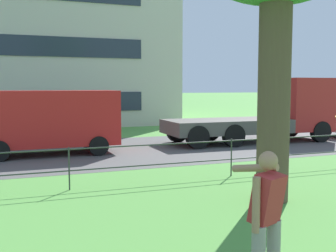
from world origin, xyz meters
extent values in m
cube|color=#565454|center=(0.00, 16.61, 0.00)|extent=(80.00, 7.42, 0.01)
cylinder|color=#333833|center=(0.00, 11.17, 0.50)|extent=(0.04, 0.04, 1.00)
cylinder|color=#333833|center=(4.26, 11.17, 0.50)|extent=(0.04, 0.04, 1.00)
cylinder|color=#333833|center=(0.00, 11.17, 0.45)|extent=(34.07, 0.03, 0.03)
cylinder|color=#333833|center=(0.00, 11.17, 0.95)|extent=(34.07, 0.03, 0.03)
cylinder|color=brown|center=(3.82, 8.71, 2.35)|extent=(0.66, 0.66, 4.71)
cube|color=#B22D2D|center=(1.37, 5.37, 1.12)|extent=(0.45, 0.43, 0.59)
sphere|color=#A87A5B|center=(1.37, 5.37, 1.55)|extent=(0.22, 0.22, 0.22)
cylinder|color=#A87A5B|center=(1.43, 5.73, 1.40)|extent=(0.33, 0.61, 0.19)
cylinder|color=#A87A5B|center=(1.16, 5.28, 1.09)|extent=(0.09, 0.09, 0.62)
cube|color=red|center=(-0.03, 16.67, 1.29)|extent=(5.01, 1.98, 1.90)
cube|color=#283342|center=(1.97, 16.68, 1.62)|extent=(0.13, 1.67, 0.76)
cylinder|color=black|center=(1.66, 17.61, 0.34)|extent=(0.68, 0.24, 0.68)
cylinder|color=black|center=(1.67, 15.74, 0.34)|extent=(0.68, 0.24, 0.68)
cube|color=#B22323|center=(11.02, 16.87, 1.60)|extent=(2.15, 2.34, 2.30)
cube|color=#283342|center=(11.92, 16.85, 1.94)|extent=(0.16, 1.84, 0.87)
cube|color=#56514C|center=(7.37, 16.95, 0.73)|extent=(5.25, 2.41, 0.56)
cylinder|color=black|center=(11.36, 17.92, 0.45)|extent=(0.91, 0.32, 0.90)
cylinder|color=black|center=(11.32, 15.81, 0.45)|extent=(0.91, 0.32, 0.90)
cylinder|color=black|center=(7.14, 18.01, 0.45)|extent=(0.91, 0.32, 0.90)
cylinder|color=black|center=(7.09, 15.89, 0.45)|extent=(0.91, 0.32, 0.90)
cylinder|color=black|center=(5.58, 18.04, 0.45)|extent=(0.91, 0.32, 0.90)
cylinder|color=black|center=(5.53, 15.92, 0.45)|extent=(0.91, 0.32, 0.90)
cylinder|color=black|center=(13.43, 17.77, 0.30)|extent=(0.60, 0.20, 0.60)
camera|label=1|loc=(-1.40, 1.42, 2.38)|focal=45.25mm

